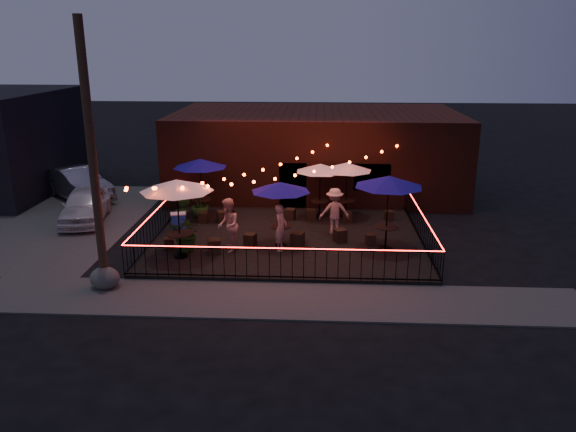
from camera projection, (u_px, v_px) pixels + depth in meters
name	position (u px, v px, depth m)	size (l,w,h in m)	color
ground	(285.00, 260.00, 19.57)	(110.00, 110.00, 0.00)	black
patio	(288.00, 239.00, 21.45)	(10.00, 8.00, 0.15)	black
sidewalk	(278.00, 300.00, 16.46)	(18.00, 2.50, 0.05)	#43423E
parking_lot	(11.00, 220.00, 24.00)	(11.00, 12.00, 0.02)	#43423E
brick_building	(316.00, 151.00, 28.46)	(14.00, 8.00, 4.00)	#3C1B10
utility_pole	(93.00, 160.00, 16.19)	(0.26, 0.26, 8.00)	#341F15
fence_front	(281.00, 264.00, 17.46)	(10.00, 0.04, 1.04)	black
fence_left	(158.00, 222.00, 21.54)	(0.04, 8.00, 1.04)	black
fence_right	(421.00, 227.00, 21.02)	(0.04, 8.00, 1.04)	black
festoon_lights	(260.00, 178.00, 20.50)	(10.02, 8.72, 1.32)	#FF2F08
cafe_table_0	(177.00, 186.00, 18.74)	(2.86, 2.86, 2.75)	black
cafe_table_1	(200.00, 164.00, 23.36)	(2.93, 2.93, 2.49)	black
cafe_table_2	(281.00, 188.00, 19.95)	(2.53, 2.53, 2.37)	black
cafe_table_3	(320.00, 168.00, 23.36)	(2.70, 2.70, 2.29)	black
cafe_table_4	(389.00, 182.00, 19.54)	(2.96, 2.96, 2.69)	black
cafe_table_5	(347.00, 167.00, 23.35)	(2.51, 2.51, 2.34)	black
bistro_chair_0	(169.00, 243.00, 20.16)	(0.34, 0.34, 0.40)	black
bistro_chair_1	(214.00, 246.00, 19.72)	(0.43, 0.43, 0.51)	black
bistro_chair_2	(203.00, 217.00, 23.14)	(0.36, 0.36, 0.43)	black
bistro_chair_3	(223.00, 217.00, 23.09)	(0.42, 0.42, 0.49)	black
bistro_chair_4	(250.00, 240.00, 20.45)	(0.39, 0.39, 0.46)	black
bistro_chair_5	(298.00, 239.00, 20.45)	(0.42, 0.42, 0.50)	black
bistro_chair_6	(290.00, 214.00, 23.50)	(0.39, 0.39, 0.46)	black
bistro_chair_7	(311.00, 215.00, 23.45)	(0.38, 0.38, 0.45)	black
bistro_chair_8	(340.00, 235.00, 20.85)	(0.42, 0.42, 0.49)	black
bistro_chair_9	(370.00, 239.00, 20.57)	(0.34, 0.34, 0.40)	black
bistro_chair_10	(347.00, 217.00, 23.18)	(0.37, 0.37, 0.43)	black
bistro_chair_11	(389.00, 216.00, 23.42)	(0.34, 0.34, 0.40)	black
patron_a	(281.00, 228.00, 19.87)	(0.61, 0.40, 1.68)	#D1AE86
patron_b	(228.00, 225.00, 19.75)	(0.93, 0.73, 1.92)	#D5B387
patron_c	(334.00, 211.00, 21.60)	(1.16, 0.67, 1.80)	beige
potted_shrub_a	(187.00, 233.00, 19.88)	(1.19, 1.03, 1.32)	#1B3D0D
potted_shrub_b	(183.00, 209.00, 22.93)	(0.67, 0.54, 1.21)	#143E16
potted_shrub_c	(200.00, 203.00, 23.55)	(0.73, 0.73, 1.31)	#113412
cooler	(179.00, 222.00, 21.90)	(0.68, 0.56, 0.77)	blue
boulder	(105.00, 278.00, 17.18)	(0.90, 0.77, 0.70)	#4E4E49
car_white	(85.00, 205.00, 23.66)	(1.68, 4.17, 1.42)	white
car_silver	(78.00, 184.00, 27.03)	(1.60, 4.58, 1.51)	gray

